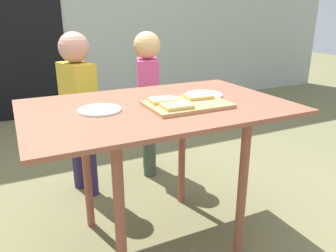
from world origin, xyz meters
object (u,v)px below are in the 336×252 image
at_px(cutting_board, 187,104).
at_px(pizza_slice_far_right, 198,96).
at_px(pizza_slice_near_left, 177,106).
at_px(pizza_slice_far_left, 163,100).
at_px(plate_white_left, 100,110).
at_px(plate_white_right, 204,95).
at_px(child_left, 79,103).
at_px(child_right, 148,94).
at_px(dining_table, 157,124).

relative_size(cutting_board, pizza_slice_far_right, 2.75).
bearing_deg(pizza_slice_near_left, cutting_board, 34.32).
relative_size(pizza_slice_near_left, pizza_slice_far_left, 0.97).
bearing_deg(plate_white_left, plate_white_right, 4.26).
bearing_deg(child_left, pizza_slice_far_right, -59.82).
bearing_deg(pizza_slice_far_left, child_left, 108.73).
height_order(cutting_board, child_right, child_right).
bearing_deg(plate_white_right, pizza_slice_far_left, -163.57).
relative_size(dining_table, pizza_slice_far_left, 9.11).
bearing_deg(cutting_board, pizza_slice_near_left, -145.68).
height_order(plate_white_right, plate_white_left, same).
xyz_separation_m(pizza_slice_far_right, pizza_slice_far_left, (-0.18, 0.01, 0.00)).
relative_size(dining_table, plate_white_left, 6.38).
distance_m(cutting_board, child_right, 0.89).
bearing_deg(cutting_board, child_left, 113.26).
distance_m(pizza_slice_far_right, plate_white_left, 0.47).
relative_size(pizza_slice_near_left, child_left, 0.12).
distance_m(plate_white_right, child_left, 0.83).
bearing_deg(child_left, plate_white_left, -93.30).
height_order(plate_white_right, child_right, child_right).
bearing_deg(plate_white_right, plate_white_left, -175.74).
distance_m(dining_table, pizza_slice_far_left, 0.12).
xyz_separation_m(dining_table, pizza_slice_far_left, (0.02, -0.02, 0.12)).
bearing_deg(pizza_slice_near_left, pizza_slice_far_right, 32.20).
distance_m(pizza_slice_near_left, plate_white_right, 0.32).
distance_m(pizza_slice_near_left, plate_white_left, 0.33).
bearing_deg(child_right, plate_white_left, -125.23).
height_order(pizza_slice_far_right, plate_white_left, pizza_slice_far_right).
bearing_deg(child_left, plate_white_right, -51.50).
height_order(pizza_slice_far_left, plate_white_left, pizza_slice_far_left).
bearing_deg(pizza_slice_far_right, pizza_slice_far_left, 177.52).
xyz_separation_m(cutting_board, child_left, (-0.33, 0.78, -0.14)).
distance_m(cutting_board, child_left, 0.86).
height_order(dining_table, pizza_slice_near_left, pizza_slice_near_left).
relative_size(child_left, child_right, 1.01).
distance_m(dining_table, cutting_board, 0.17).
height_order(cutting_board, plate_white_right, cutting_board).
relative_size(pizza_slice_far_left, child_left, 0.13).
bearing_deg(child_right, pizza_slice_far_left, -107.68).
distance_m(dining_table, pizza_slice_near_left, 0.19).
distance_m(pizza_slice_far_left, child_left, 0.78).
relative_size(dining_table, child_right, 1.16).
bearing_deg(pizza_slice_near_left, child_right, 74.97).
xyz_separation_m(plate_white_right, child_right, (-0.01, 0.72, -0.15)).
bearing_deg(pizza_slice_far_left, dining_table, 127.46).
bearing_deg(plate_white_right, child_right, 90.87).
xyz_separation_m(pizza_slice_far_right, plate_white_left, (-0.46, 0.05, -0.02)).
bearing_deg(dining_table, child_right, 70.56).
xyz_separation_m(dining_table, plate_white_right, (0.28, 0.05, 0.10)).
xyz_separation_m(cutting_board, plate_white_right, (0.18, 0.14, -0.00)).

